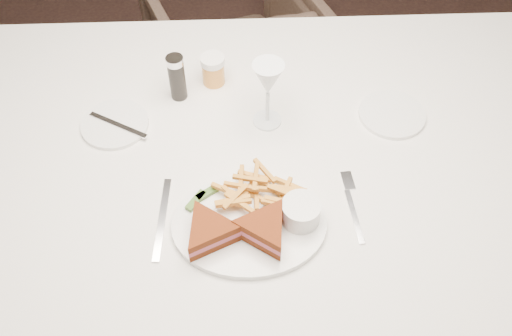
{
  "coord_description": "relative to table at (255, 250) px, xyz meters",
  "views": [
    {
      "loc": [
        -0.01,
        -0.73,
        1.75
      ],
      "look_at": [
        0.04,
        0.02,
        0.8
      ],
      "focal_mm": 40.0,
      "sensor_mm": 36.0,
      "label": 1
    }
  ],
  "objects": [
    {
      "name": "ground",
      "position": [
        -0.04,
        -0.07,
        -0.38
      ],
      "size": [
        5.0,
        5.0,
        0.0
      ],
      "primitive_type": "plane",
      "color": "black",
      "rests_on": "ground"
    },
    {
      "name": "chair_far",
      "position": [
        -0.02,
        0.96,
        -0.08
      ],
      "size": [
        0.74,
        0.71,
        0.6
      ],
      "primitive_type": "imported",
      "rotation": [
        0.0,
        0.0,
        3.5
      ],
      "color": "#4A382E",
      "rests_on": "ground"
    },
    {
      "name": "table_setting",
      "position": [
        -0.01,
        -0.06,
        0.41
      ],
      "size": [
        0.82,
        0.62,
        0.18
      ],
      "color": "white",
      "rests_on": "table"
    },
    {
      "name": "table",
      "position": [
        0.0,
        0.0,
        0.0
      ],
      "size": [
        1.61,
        1.09,
        0.75
      ],
      "primitive_type": "cube",
      "rotation": [
        0.0,
        0.0,
        -0.02
      ],
      "color": "white",
      "rests_on": "ground"
    }
  ]
}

